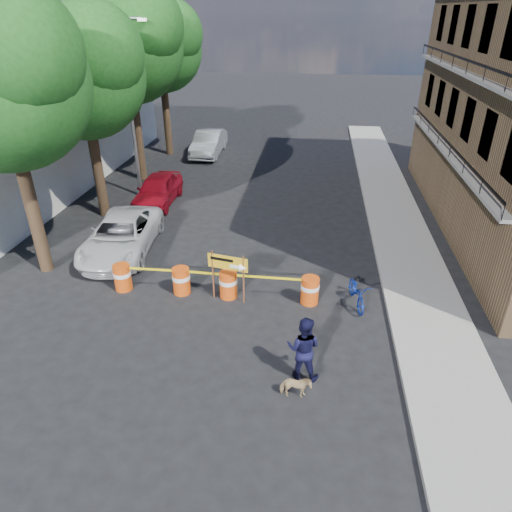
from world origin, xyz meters
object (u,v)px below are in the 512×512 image
(barrel_far_right, at_px, (310,290))
(suv_white, at_px, (121,236))
(barrel_mid_left, at_px, (181,280))
(dog, at_px, (296,387))
(pedestrian, at_px, (303,348))
(bicycle, at_px, (358,281))
(detour_sign, at_px, (232,267))
(sedan_red, at_px, (158,190))
(sedan_silver, at_px, (209,143))
(barrel_mid_right, at_px, (228,284))
(barrel_far_left, at_px, (122,277))

(barrel_far_right, bearing_deg, suv_white, 160.44)
(barrel_mid_left, height_order, dog, barrel_mid_left)
(pedestrian, distance_m, bicycle, 3.78)
(barrel_far_right, relative_size, suv_white, 0.18)
(detour_sign, height_order, suv_white, detour_sign)
(barrel_far_right, height_order, detour_sign, detour_sign)
(sedan_red, bearing_deg, dog, -59.02)
(dog, bearing_deg, suv_white, 41.93)
(barrel_far_right, bearing_deg, barrel_mid_left, 179.49)
(bicycle, bearing_deg, sedan_silver, 107.12)
(bicycle, distance_m, sedan_red, 11.58)
(barrel_mid_right, xyz_separation_m, suv_white, (-4.58, 2.55, 0.21))
(dog, bearing_deg, sedan_red, 27.27)
(barrel_mid_left, xyz_separation_m, detour_sign, (1.75, -0.26, 0.76))
(detour_sign, relative_size, sedan_red, 0.42)
(barrel_far_left, distance_m, barrel_mid_left, 1.99)
(barrel_mid_right, distance_m, bicycle, 4.09)
(pedestrian, distance_m, suv_white, 9.23)
(barrel_mid_right, distance_m, dog, 4.75)
(suv_white, bearing_deg, detour_sign, -35.07)
(barrel_far_left, height_order, barrel_mid_left, same)
(sedan_red, distance_m, sedan_silver, 8.54)
(bicycle, xyz_separation_m, sedan_red, (-8.87, 7.45, -0.15))
(bicycle, xyz_separation_m, sedan_silver, (-8.31, 15.97, -0.08))
(dog, bearing_deg, pedestrian, -13.82)
(sedan_red, bearing_deg, barrel_far_right, -46.22)
(bicycle, height_order, suv_white, bicycle)
(bicycle, distance_m, sedan_silver, 18.00)
(pedestrian, height_order, sedan_red, pedestrian)
(barrel_mid_right, height_order, pedestrian, pedestrian)
(sedan_silver, bearing_deg, bicycle, -62.81)
(barrel_far_left, relative_size, detour_sign, 0.53)
(barrel_mid_left, bearing_deg, dog, -46.36)
(barrel_mid_left, distance_m, barrel_mid_right, 1.56)
(barrel_far_left, distance_m, sedan_silver, 16.08)
(bicycle, xyz_separation_m, suv_white, (-8.66, 2.45, -0.15))
(detour_sign, bearing_deg, barrel_mid_right, 142.52)
(barrel_far_right, bearing_deg, barrel_mid_right, -179.99)
(barrel_mid_left, xyz_separation_m, barrel_mid_right, (1.56, -0.04, 0.00))
(barrel_mid_left, xyz_separation_m, bicycle, (5.63, 0.06, 0.37))
(dog, bearing_deg, detour_sign, 25.09)
(sedan_red, bearing_deg, detour_sign, -57.96)
(barrel_mid_right, xyz_separation_m, detour_sign, (0.19, -0.22, 0.76))
(pedestrian, relative_size, sedan_red, 0.44)
(barrel_mid_right, xyz_separation_m, bicycle, (4.07, 0.10, 0.37))
(barrel_far_left, xyz_separation_m, suv_white, (-1.04, 2.55, 0.21))
(barrel_mid_right, xyz_separation_m, sedan_silver, (-4.24, 16.07, 0.28))
(barrel_far_right, bearing_deg, detour_sign, -174.73)
(barrel_far_left, height_order, sedan_silver, sedan_silver)
(barrel_mid_left, relative_size, dog, 1.20)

